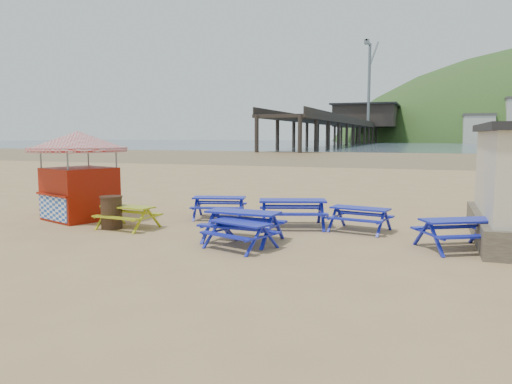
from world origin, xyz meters
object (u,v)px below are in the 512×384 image
at_px(picnic_table_yellow, 128,217).
at_px(litter_bin, 111,212).
at_px(picnic_table_blue_b, 219,208).
at_px(ice_cream_kiosk, 79,164).
at_px(picnic_table_blue_a, 293,213).

relative_size(picnic_table_yellow, litter_bin, 1.82).
height_order(picnic_table_blue_b, ice_cream_kiosk, ice_cream_kiosk).
bearing_deg(ice_cream_kiosk, picnic_table_blue_a, 29.11).
xyz_separation_m(picnic_table_blue_b, picnic_table_yellow, (-1.89, -2.64, -0.02)).
bearing_deg(picnic_table_blue_b, picnic_table_blue_a, -29.51).
xyz_separation_m(picnic_table_blue_a, litter_bin, (-5.16, -2.05, 0.08)).
distance_m(picnic_table_blue_a, litter_bin, 5.56).
relative_size(picnic_table_blue_a, litter_bin, 2.45).
height_order(picnic_table_yellow, litter_bin, litter_bin).
bearing_deg(ice_cream_kiosk, picnic_table_blue_b, 42.82).
relative_size(ice_cream_kiosk, litter_bin, 4.32).
xyz_separation_m(picnic_table_blue_b, litter_bin, (-2.36, -2.81, 0.14)).
bearing_deg(picnic_table_yellow, picnic_table_blue_b, 61.78).
relative_size(picnic_table_blue_b, ice_cream_kiosk, 0.48).
height_order(picnic_table_blue_b, litter_bin, litter_bin).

